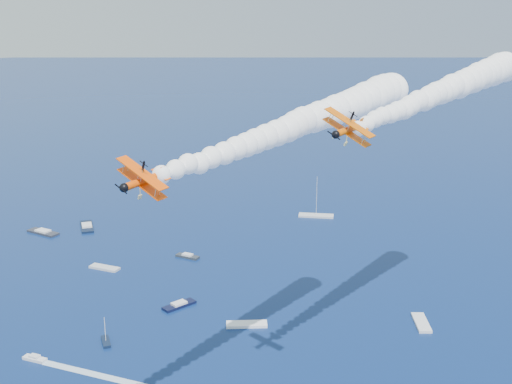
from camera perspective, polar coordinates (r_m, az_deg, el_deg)
biplane_lead at (r=106.23m, az=8.08°, el=5.43°), size 11.05×12.79×9.47m
biplane_trail at (r=87.22m, az=-9.82°, el=0.98°), size 10.22×11.76×8.44m
smoke_trail_lead at (r=136.92m, az=16.17°, el=8.49°), size 73.97×46.53×12.64m
smoke_trail_trail at (r=112.53m, az=3.84°, el=6.00°), size 74.05×48.42×12.64m
spectator_boats at (r=199.55m, az=-17.09°, el=-7.49°), size 210.94×152.35×0.70m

